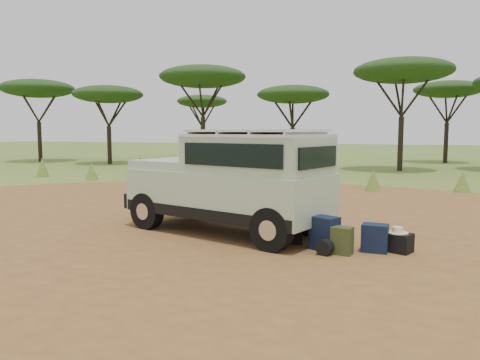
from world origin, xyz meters
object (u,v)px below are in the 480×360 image
(walking_staff, at_px, (142,188))
(backpack_black, at_px, (291,230))
(backpack_olive, at_px, (342,241))
(safari_vehicle, at_px, (232,184))
(duffel_navy, at_px, (375,238))
(backpack_navy, at_px, (324,233))
(hard_case, at_px, (397,243))

(walking_staff, height_order, backpack_black, walking_staff)
(backpack_olive, bearing_deg, walking_staff, 171.99)
(walking_staff, xyz_separation_m, backpack_olive, (5.03, -1.88, -0.51))
(safari_vehicle, xyz_separation_m, duffel_navy, (2.92, -0.67, -0.80))
(backpack_navy, relative_size, backpack_olive, 1.26)
(safari_vehicle, height_order, hard_case, safari_vehicle)
(backpack_olive, relative_size, hard_case, 1.00)
(walking_staff, bearing_deg, backpack_navy, -41.10)
(duffel_navy, distance_m, hard_case, 0.41)
(walking_staff, xyz_separation_m, backpack_black, (4.02, -1.37, -0.49))
(safari_vehicle, relative_size, backpack_black, 8.83)
(safari_vehicle, height_order, backpack_olive, safari_vehicle)
(backpack_navy, bearing_deg, hard_case, 40.96)
(safari_vehicle, xyz_separation_m, backpack_navy, (2.05, -0.82, -0.74))
(backpack_navy, bearing_deg, backpack_black, -174.93)
(duffel_navy, bearing_deg, walking_staff, 169.61)
(walking_staff, distance_m, backpack_olive, 5.39)
(safari_vehicle, bearing_deg, backpack_black, -2.34)
(backpack_black, relative_size, backpack_navy, 0.87)
(duffel_navy, xyz_separation_m, hard_case, (0.38, 0.12, -0.08))
(duffel_navy, bearing_deg, backpack_navy, -165.33)
(walking_staff, relative_size, duffel_navy, 3.07)
(safari_vehicle, height_order, backpack_black, safari_vehicle)
(backpack_black, bearing_deg, hard_case, -16.11)
(hard_case, bearing_deg, backpack_black, -156.79)
(backpack_black, xyz_separation_m, duffel_navy, (1.55, -0.15, -0.02))
(backpack_olive, distance_m, hard_case, 1.04)
(backpack_black, bearing_deg, backpack_navy, -39.06)
(backpack_navy, relative_size, duffel_navy, 1.23)
(safari_vehicle, distance_m, backpack_olive, 2.72)
(walking_staff, relative_size, hard_case, 3.16)
(walking_staff, height_order, backpack_navy, walking_staff)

